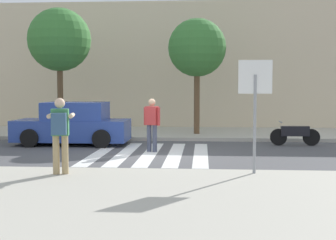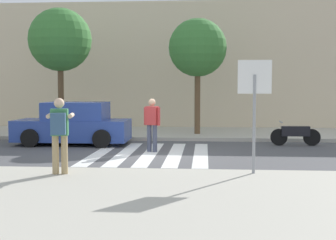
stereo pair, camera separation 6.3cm
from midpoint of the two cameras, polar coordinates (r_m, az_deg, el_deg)
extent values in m
plane|color=#4C4C4F|center=(14.61, -2.42, -4.24)|extent=(120.00, 120.00, 0.00)
cube|color=#B2AD9E|center=(8.57, -7.30, -9.80)|extent=(60.00, 6.00, 0.14)
cube|color=#B2AD9E|center=(20.52, -0.48, -1.60)|extent=(60.00, 4.80, 0.14)
cube|color=beige|center=(24.83, 0.36, 6.43)|extent=(56.00, 4.00, 6.23)
cube|color=silver|center=(15.07, -8.40, -4.00)|extent=(0.44, 5.20, 0.01)
cube|color=silver|center=(14.91, -5.39, -4.06)|extent=(0.44, 5.20, 0.01)
cube|color=silver|center=(14.80, -2.33, -4.11)|extent=(0.44, 5.20, 0.01)
cube|color=silver|center=(14.73, 0.77, -4.15)|extent=(0.44, 5.20, 0.01)
cube|color=silver|center=(14.71, 3.89, -4.17)|extent=(0.44, 5.20, 0.01)
cylinder|color=gray|center=(10.81, 10.36, -0.51)|extent=(0.07, 0.07, 2.25)
cube|color=white|center=(10.79, 10.43, 5.20)|extent=(0.76, 0.03, 0.76)
cube|color=red|center=(10.81, 10.42, 5.19)|extent=(0.66, 0.02, 0.66)
cylinder|color=tan|center=(10.90, -13.64, -4.15)|extent=(0.15, 0.15, 0.88)
cylinder|color=tan|center=(10.88, -12.60, -4.15)|extent=(0.15, 0.15, 0.88)
cube|color=#3D844C|center=(10.81, -13.18, -0.26)|extent=(0.42, 0.31, 0.60)
sphere|color=beige|center=(10.79, -13.22, 2.02)|extent=(0.23, 0.23, 0.23)
cylinder|color=beige|center=(11.05, -14.29, 0.51)|extent=(0.20, 0.59, 0.10)
cylinder|color=beige|center=(10.99, -11.82, 0.54)|extent=(0.20, 0.59, 0.10)
cube|color=black|center=(11.20, -12.95, 0.74)|extent=(0.16, 0.12, 0.10)
cube|color=#335170|center=(10.59, -13.33, -0.47)|extent=(0.35, 0.25, 0.48)
cylinder|color=#474C60|center=(15.20, -2.42, -2.23)|extent=(0.15, 0.15, 0.88)
cylinder|color=#474C60|center=(15.11, -1.75, -2.27)|extent=(0.15, 0.15, 0.88)
cube|color=#B73333|center=(15.09, -2.09, 0.54)|extent=(0.44, 0.36, 0.60)
sphere|color=tan|center=(15.07, -2.10, 2.17)|extent=(0.23, 0.23, 0.23)
cylinder|color=#B73333|center=(15.21, -2.90, 0.49)|extent=(0.10, 0.10, 0.58)
cylinder|color=#B73333|center=(14.99, -1.28, 0.44)|extent=(0.10, 0.10, 0.58)
cube|color=#284293|center=(17.40, -11.71, -1.21)|extent=(4.10, 1.70, 0.76)
cube|color=#284293|center=(17.30, -11.26, 1.09)|extent=(2.20, 1.56, 0.64)
cube|color=slate|center=(17.62, -14.62, 1.09)|extent=(0.10, 1.50, 0.54)
cube|color=slate|center=(17.07, -8.13, 1.09)|extent=(0.10, 1.50, 0.51)
cylinder|color=black|center=(17.01, -16.61, -2.13)|extent=(0.64, 0.22, 0.64)
cylinder|color=black|center=(18.60, -14.75, -1.57)|extent=(0.64, 0.22, 0.64)
cylinder|color=black|center=(16.29, -8.21, -2.27)|extent=(0.64, 0.22, 0.64)
cylinder|color=black|center=(17.94, -7.04, -1.67)|extent=(0.64, 0.22, 0.64)
cylinder|color=black|center=(17.26, 13.22, -2.04)|extent=(0.60, 0.10, 0.60)
cylinder|color=black|center=(17.48, 16.98, -2.04)|extent=(0.60, 0.10, 0.60)
cube|color=black|center=(17.34, 15.13, -1.32)|extent=(1.00, 0.20, 0.36)
cylinder|color=gray|center=(17.22, 13.45, -0.22)|extent=(0.04, 0.60, 0.04)
cylinder|color=brown|center=(19.96, -13.08, 2.82)|extent=(0.24, 0.24, 3.12)
sphere|color=#387533|center=(20.05, -13.19, 9.52)|extent=(2.60, 2.60, 2.60)
cylinder|color=brown|center=(19.55, 3.44, 2.51)|extent=(0.24, 0.24, 2.86)
sphere|color=#387533|center=(19.60, 3.47, 8.81)|extent=(2.41, 2.41, 2.41)
camera|label=1|loc=(0.03, -90.13, -0.01)|focal=50.00mm
camera|label=2|loc=(0.03, 89.87, 0.01)|focal=50.00mm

